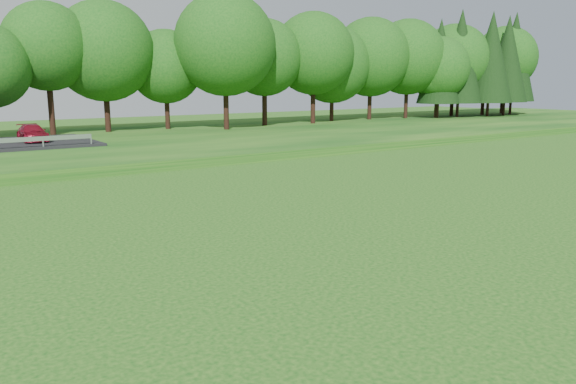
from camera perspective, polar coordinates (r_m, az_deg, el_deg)
berm at (r=51.25m, az=-6.73°, el=5.75°), size 130.00×30.00×0.60m
walking_path at (r=39.52m, az=2.87°, el=3.83°), size 130.00×1.60×0.04m
treeline at (r=54.68m, az=-8.95°, el=14.21°), size 104.00×7.00×15.00m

